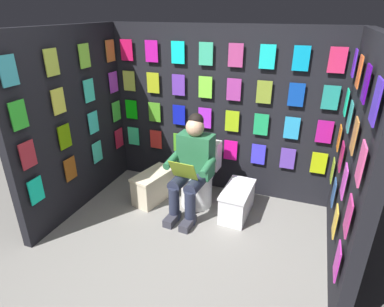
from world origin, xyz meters
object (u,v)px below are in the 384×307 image
object	(u,v)px
toilet	(199,178)
person_reading	(192,166)
comic_longbox_far	(154,186)
comic_longbox_near	(237,201)

from	to	relation	value
toilet	person_reading	xyz separation A→B (m)	(0.01, 0.23, 0.27)
person_reading	comic_longbox_far	xyz separation A→B (m)	(0.54, -0.06, -0.41)
person_reading	comic_longbox_far	size ratio (longest dim) A/B	1.88
comic_longbox_near	comic_longbox_far	xyz separation A→B (m)	(1.07, 0.05, 0.01)
person_reading	comic_longbox_near	bearing A→B (deg)	-164.99
comic_longbox_near	comic_longbox_far	bearing A→B (deg)	4.71
toilet	person_reading	bearing A→B (deg)	90.52
comic_longbox_near	comic_longbox_far	world-z (taller)	comic_longbox_far
toilet	comic_longbox_near	distance (m)	0.55
comic_longbox_near	person_reading	bearing A→B (deg)	13.34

